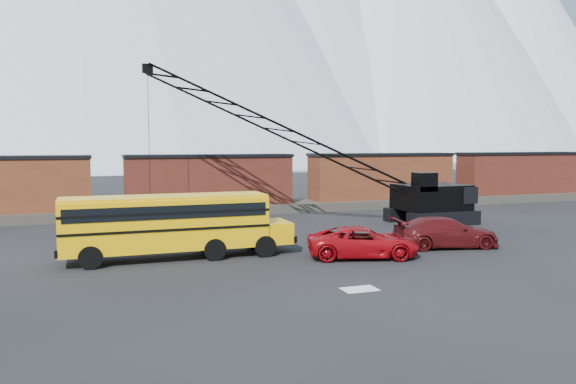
% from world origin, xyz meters
% --- Properties ---
extents(ground, '(160.00, 160.00, 0.00)m').
position_xyz_m(ground, '(0.00, 0.00, 0.00)').
color(ground, black).
rests_on(ground, ground).
extents(gravel_berm, '(120.00, 5.00, 0.70)m').
position_xyz_m(gravel_berm, '(0.00, 22.00, 0.35)').
color(gravel_berm, '#403A34').
rests_on(gravel_berm, ground).
extents(boxcar_mid, '(13.70, 3.10, 4.17)m').
position_xyz_m(boxcar_mid, '(0.00, 22.00, 2.76)').
color(boxcar_mid, '#531B17').
rests_on(boxcar_mid, gravel_berm).
extents(boxcar_east_near, '(13.70, 3.10, 4.17)m').
position_xyz_m(boxcar_east_near, '(16.00, 22.00, 2.76)').
color(boxcar_east_near, '#4D2216').
rests_on(boxcar_east_near, gravel_berm).
extents(boxcar_east_far, '(13.70, 3.10, 4.17)m').
position_xyz_m(boxcar_east_far, '(32.00, 22.00, 2.76)').
color(boxcar_east_far, '#531B17').
rests_on(boxcar_east_far, gravel_berm).
extents(snow_patch, '(1.40, 0.90, 0.02)m').
position_xyz_m(snow_patch, '(0.50, -4.00, 0.01)').
color(snow_patch, silver).
rests_on(snow_patch, ground).
extents(school_bus, '(11.65, 2.65, 3.19)m').
position_xyz_m(school_bus, '(-5.57, 4.52, 1.79)').
color(school_bus, '#DD9E04').
rests_on(school_bus, ground).
extents(red_pickup, '(6.15, 4.13, 1.57)m').
position_xyz_m(red_pickup, '(3.53, 1.54, 0.78)').
color(red_pickup, '#9A070E').
rests_on(red_pickup, ground).
extents(maroon_suv, '(6.22, 3.52, 1.70)m').
position_xyz_m(maroon_suv, '(9.11, 2.45, 0.85)').
color(maroon_suv, '#470C0F').
rests_on(maroon_suv, ground).
extents(crawler_crane, '(22.66, 7.46, 11.31)m').
position_xyz_m(crawler_crane, '(3.69, 13.41, 6.45)').
color(crawler_crane, black).
rests_on(crawler_crane, ground).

